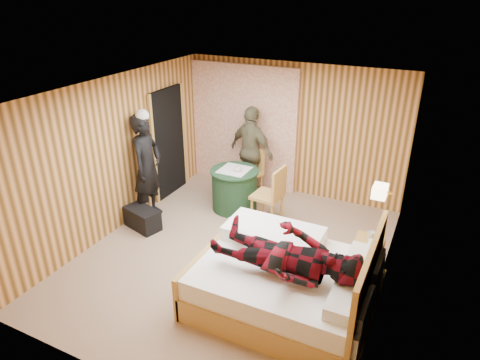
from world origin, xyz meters
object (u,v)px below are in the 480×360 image
at_px(chair_near, 272,192).
at_px(man_at_table, 252,151).
at_px(nightstand, 366,258).
at_px(chair_far, 252,168).
at_px(bed, 288,282).
at_px(round_table, 234,189).
at_px(man_on_bed, 287,246).
at_px(woman_standing, 147,167).
at_px(duffel_bag, 142,218).
at_px(wall_lamp, 380,191).

xyz_separation_m(chair_near, man_at_table, (-0.81, 0.93, 0.26)).
bearing_deg(man_at_table, nightstand, 164.53).
bearing_deg(chair_far, bed, -34.93).
relative_size(round_table, man_on_bed, 0.49).
xyz_separation_m(bed, man_at_table, (-1.77, 2.73, 0.52)).
relative_size(bed, round_table, 2.54).
xyz_separation_m(woman_standing, man_on_bed, (3.00, -1.35, 0.10)).
xyz_separation_m(nightstand, man_on_bed, (-0.73, -1.31, 0.75)).
xyz_separation_m(round_table, woman_standing, (-1.20, -0.89, 0.54)).
bearing_deg(duffel_bag, man_on_bed, -2.39).
relative_size(nightstand, man_at_table, 0.32).
distance_m(chair_near, duffel_bag, 2.22).
bearing_deg(man_on_bed, chair_far, 121.29).
distance_m(nightstand, man_on_bed, 1.67).
bearing_deg(chair_far, wall_lamp, -9.68).
relative_size(wall_lamp, bed, 0.12).
relative_size(duffel_bag, man_on_bed, 0.35).
relative_size(bed, chair_near, 2.12).
distance_m(chair_far, woman_standing, 2.03).
bearing_deg(chair_near, wall_lamp, 73.51).
relative_size(nightstand, round_table, 0.63).
xyz_separation_m(man_at_table, man_on_bed, (1.80, -2.96, 0.16)).
xyz_separation_m(bed, duffel_bag, (-2.84, 0.71, -0.17)).
bearing_deg(bed, chair_far, 122.94).
bearing_deg(bed, round_table, 131.42).
bearing_deg(nightstand, bed, -125.34).
relative_size(wall_lamp, man_on_bed, 0.15).
relative_size(woman_standing, man_on_bed, 1.05).
distance_m(bed, nightstand, 1.32).
height_order(wall_lamp, woman_standing, woman_standing).
distance_m(wall_lamp, duffel_bag, 3.84).
bearing_deg(nightstand, wall_lamp, 36.83).
bearing_deg(chair_far, round_table, -70.48).
distance_m(wall_lamp, woman_standing, 3.79).
bearing_deg(round_table, chair_near, -14.22).
bearing_deg(chair_far, chair_near, -26.46).
bearing_deg(woman_standing, duffel_bag, -169.43).
distance_m(round_table, man_on_bed, 2.94).
xyz_separation_m(chair_near, woman_standing, (-2.01, -0.69, 0.33)).
distance_m(round_table, woman_standing, 1.59).
relative_size(duffel_bag, man_at_table, 0.36).
bearing_deg(nightstand, chair_near, 157.13).
height_order(bed, chair_near, bed).
height_order(bed, duffel_bag, bed).
bearing_deg(duffel_bag, wall_lamp, 21.96).
relative_size(wall_lamp, man_at_table, 0.15).
bearing_deg(round_table, nightstand, -20.20).
bearing_deg(woman_standing, wall_lamp, -96.86).
relative_size(duffel_bag, woman_standing, 0.34).
bearing_deg(duffel_bag, bed, 1.71).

